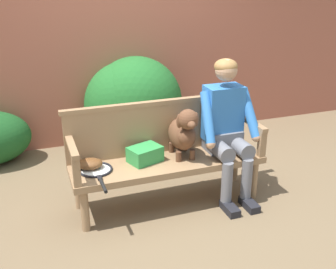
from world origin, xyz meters
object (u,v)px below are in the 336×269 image
at_px(dog_on_bench, 183,132).
at_px(baseball_glove, 90,164).
at_px(garden_bench, 168,166).
at_px(tennis_racket, 96,171).
at_px(person_seated, 226,125).
at_px(sports_bag, 145,154).

relative_size(dog_on_bench, baseball_glove, 2.29).
bearing_deg(garden_bench, tennis_racket, -178.98).
height_order(garden_bench, tennis_racket, tennis_racket).
distance_m(person_seated, dog_on_bench, 0.42).
bearing_deg(dog_on_bench, garden_bench, -176.21).
distance_m(garden_bench, sports_bag, 0.24).
bearing_deg(garden_bench, baseball_glove, 174.22).
relative_size(tennis_racket, baseball_glove, 2.55).
height_order(person_seated, sports_bag, person_seated).
relative_size(garden_bench, dog_on_bench, 3.48).
relative_size(tennis_racket, sports_bag, 2.00).
relative_size(person_seated, dog_on_bench, 2.59).
relative_size(garden_bench, person_seated, 1.34).
distance_m(dog_on_bench, baseball_glove, 0.87).
distance_m(garden_bench, person_seated, 0.66).
distance_m(garden_bench, tennis_racket, 0.65).
bearing_deg(person_seated, baseball_glove, 176.33).
bearing_deg(person_seated, tennis_racket, -179.95).
bearing_deg(person_seated, garden_bench, 178.93).
xyz_separation_m(garden_bench, dog_on_bench, (0.15, 0.01, 0.31)).
bearing_deg(baseball_glove, sports_bag, 9.16).
xyz_separation_m(dog_on_bench, tennis_racket, (-0.80, -0.02, -0.24)).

